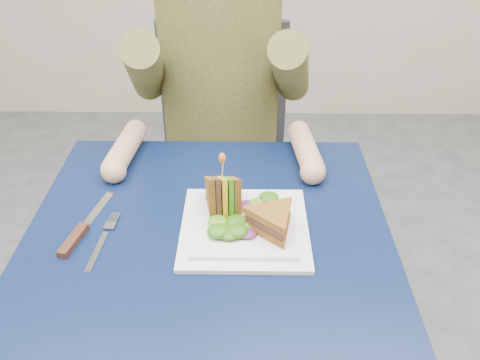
{
  "coord_description": "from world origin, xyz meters",
  "views": [
    {
      "loc": [
        0.08,
        -0.8,
        1.4
      ],
      "look_at": [
        0.06,
        0.06,
        0.82
      ],
      "focal_mm": 38.0,
      "sensor_mm": 36.0,
      "label": 1
    }
  ],
  "objects_px": {
    "table": "(209,261)",
    "sandwich_flat": "(272,220)",
    "diner": "(219,49)",
    "fork": "(102,242)",
    "sandwich_upright": "(223,196)",
    "knife": "(78,234)",
    "plate": "(245,226)",
    "chair": "(223,146)"
  },
  "relations": [
    {
      "from": "table",
      "to": "diner",
      "type": "relative_size",
      "value": 1.01
    },
    {
      "from": "diner",
      "to": "knife",
      "type": "distance_m",
      "value": 0.66
    },
    {
      "from": "chair",
      "to": "plate",
      "type": "bearing_deg",
      "value": -83.6
    },
    {
      "from": "fork",
      "to": "sandwich_flat",
      "type": "bearing_deg",
      "value": 3.39
    },
    {
      "from": "diner",
      "to": "sandwich_upright",
      "type": "height_order",
      "value": "diner"
    },
    {
      "from": "chair",
      "to": "sandwich_upright",
      "type": "relative_size",
      "value": 6.33
    },
    {
      "from": "sandwich_flat",
      "to": "diner",
      "type": "bearing_deg",
      "value": 102.64
    },
    {
      "from": "sandwich_upright",
      "to": "knife",
      "type": "height_order",
      "value": "sandwich_upright"
    },
    {
      "from": "chair",
      "to": "sandwich_flat",
      "type": "relative_size",
      "value": 5.31
    },
    {
      "from": "knife",
      "to": "sandwich_upright",
      "type": "bearing_deg",
      "value": 13.44
    },
    {
      "from": "sandwich_flat",
      "to": "plate",
      "type": "bearing_deg",
      "value": 155.56
    },
    {
      "from": "fork",
      "to": "knife",
      "type": "relative_size",
      "value": 0.81
    },
    {
      "from": "diner",
      "to": "plate",
      "type": "height_order",
      "value": "diner"
    },
    {
      "from": "diner",
      "to": "knife",
      "type": "xyz_separation_m",
      "value": [
        -0.26,
        -0.58,
        -0.18
      ]
    },
    {
      "from": "knife",
      "to": "table",
      "type": "bearing_deg",
      "value": 3.12
    },
    {
      "from": "chair",
      "to": "fork",
      "type": "relative_size",
      "value": 5.18
    },
    {
      "from": "sandwich_flat",
      "to": "fork",
      "type": "distance_m",
      "value": 0.34
    },
    {
      "from": "sandwich_flat",
      "to": "sandwich_upright",
      "type": "distance_m",
      "value": 0.12
    },
    {
      "from": "diner",
      "to": "chair",
      "type": "bearing_deg",
      "value": 90.0
    },
    {
      "from": "chair",
      "to": "plate",
      "type": "xyz_separation_m",
      "value": [
        0.07,
        -0.67,
        0.2
      ]
    },
    {
      "from": "table",
      "to": "chair",
      "type": "distance_m",
      "value": 0.69
    },
    {
      "from": "diner",
      "to": "plate",
      "type": "xyz_separation_m",
      "value": [
        0.07,
        -0.55,
        -0.18
      ]
    },
    {
      "from": "table",
      "to": "sandwich_flat",
      "type": "bearing_deg",
      "value": -6.43
    },
    {
      "from": "fork",
      "to": "knife",
      "type": "xyz_separation_m",
      "value": [
        -0.05,
        0.02,
        0.0
      ]
    },
    {
      "from": "diner",
      "to": "table",
      "type": "bearing_deg",
      "value": -90.0
    },
    {
      "from": "sandwich_flat",
      "to": "knife",
      "type": "xyz_separation_m",
      "value": [
        -0.39,
        0.0,
        -0.04
      ]
    },
    {
      "from": "sandwich_flat",
      "to": "knife",
      "type": "height_order",
      "value": "sandwich_flat"
    },
    {
      "from": "diner",
      "to": "sandwich_upright",
      "type": "distance_m",
      "value": 0.53
    },
    {
      "from": "diner",
      "to": "sandwich_upright",
      "type": "xyz_separation_m",
      "value": [
        0.03,
        -0.51,
        -0.13
      ]
    },
    {
      "from": "chair",
      "to": "diner",
      "type": "distance_m",
      "value": 0.39
    },
    {
      "from": "sandwich_upright",
      "to": "chair",
      "type": "bearing_deg",
      "value": 92.74
    },
    {
      "from": "table",
      "to": "sandwich_flat",
      "type": "xyz_separation_m",
      "value": [
        0.13,
        -0.01,
        0.12
      ]
    },
    {
      "from": "plate",
      "to": "knife",
      "type": "xyz_separation_m",
      "value": [
        -0.34,
        -0.02,
        -0.0
      ]
    },
    {
      "from": "table",
      "to": "sandwich_flat",
      "type": "relative_size",
      "value": 4.28
    },
    {
      "from": "sandwich_upright",
      "to": "fork",
      "type": "bearing_deg",
      "value": -159.37
    },
    {
      "from": "diner",
      "to": "fork",
      "type": "distance_m",
      "value": 0.66
    },
    {
      "from": "sandwich_flat",
      "to": "knife",
      "type": "relative_size",
      "value": 0.79
    },
    {
      "from": "sandwich_upright",
      "to": "fork",
      "type": "xyz_separation_m",
      "value": [
        -0.24,
        -0.09,
        -0.05
      ]
    },
    {
      "from": "chair",
      "to": "plate",
      "type": "height_order",
      "value": "chair"
    },
    {
      "from": "sandwich_flat",
      "to": "fork",
      "type": "height_order",
      "value": "sandwich_flat"
    },
    {
      "from": "chair",
      "to": "sandwich_upright",
      "type": "xyz_separation_m",
      "value": [
        0.03,
        -0.62,
        0.24
      ]
    },
    {
      "from": "table",
      "to": "knife",
      "type": "height_order",
      "value": "knife"
    }
  ]
}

